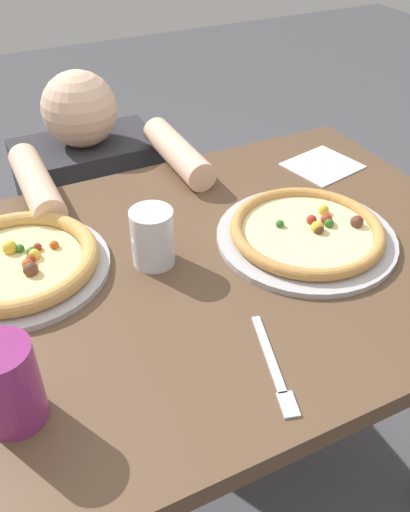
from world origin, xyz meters
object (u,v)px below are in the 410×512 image
object	(u,v)px
pizza_far	(17,263)
pizza_near	(307,233)
diner_seated	(100,242)
fork	(275,368)
drink_cup_colored	(8,384)
water_cup_clear	(152,237)

from	to	relation	value
pizza_far	pizza_near	bearing A→B (deg)	-15.66
pizza_near	diner_seated	bearing A→B (deg)	113.99
fork	diner_seated	bearing A→B (deg)	92.76
drink_cup_colored	fork	bearing A→B (deg)	-13.15
diner_seated	fork	bearing A→B (deg)	-87.24
pizza_near	pizza_far	size ratio (longest dim) A/B	1.06
pizza_near	drink_cup_colored	bearing A→B (deg)	-163.94
water_cup_clear	fork	xyz separation A→B (m)	(0.07, -0.33, -0.06)
pizza_far	drink_cup_colored	bearing A→B (deg)	-101.10
pizza_far	diner_seated	bearing A→B (deg)	60.97
fork	pizza_far	bearing A→B (deg)	126.55
pizza_near	fork	size ratio (longest dim) A/B	1.79
pizza_near	drink_cup_colored	size ratio (longest dim) A/B	2.68
drink_cup_colored	diner_seated	size ratio (longest dim) A/B	0.14
drink_cup_colored	fork	size ratio (longest dim) A/B	0.67
pizza_near	fork	world-z (taller)	pizza_near
pizza_near	drink_cup_colored	distance (m)	0.62
water_cup_clear	diner_seated	size ratio (longest dim) A/B	0.12
drink_cup_colored	fork	xyz separation A→B (m)	(0.36, -0.09, -0.06)
fork	diner_seated	world-z (taller)	diner_seated
water_cup_clear	fork	size ratio (longest dim) A/B	0.56
water_cup_clear	diner_seated	distance (m)	0.67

